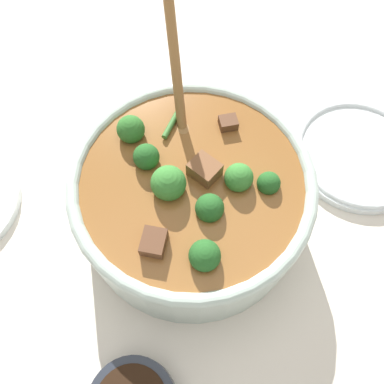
% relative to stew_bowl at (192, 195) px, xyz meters
% --- Properties ---
extents(ground_plane, '(4.00, 4.00, 0.00)m').
position_rel_stew_bowl_xyz_m(ground_plane, '(0.00, 0.00, -0.06)').
color(ground_plane, silver).
extents(stew_bowl, '(0.32, 0.29, 0.26)m').
position_rel_stew_bowl_xyz_m(stew_bowl, '(0.00, 0.00, 0.00)').
color(stew_bowl, '#B2C6BC').
rests_on(stew_bowl, ground_plane).
extents(empty_plate, '(0.20, 0.20, 0.02)m').
position_rel_stew_bowl_xyz_m(empty_plate, '(0.02, 0.27, -0.06)').
color(empty_plate, white).
rests_on(empty_plate, ground_plane).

